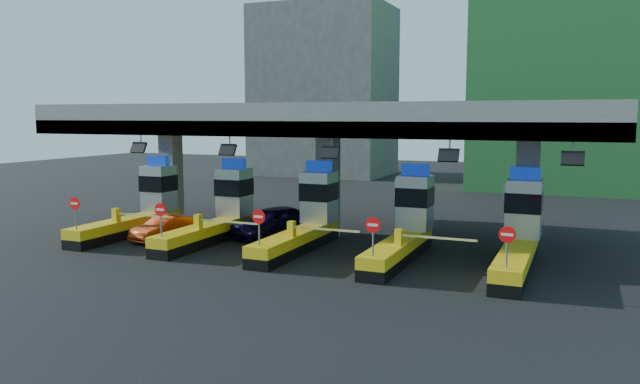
% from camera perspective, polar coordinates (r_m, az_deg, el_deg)
% --- Properties ---
extents(ground, '(120.00, 120.00, 0.00)m').
position_cam_1_polar(ground, '(30.60, -1.41, -5.14)').
color(ground, black).
rests_on(ground, ground).
extents(toll_canopy, '(28.00, 12.09, 7.00)m').
position_cam_1_polar(toll_canopy, '(32.54, 0.67, 6.47)').
color(toll_canopy, slate).
rests_on(toll_canopy, ground).
extents(toll_lane_far_left, '(4.43, 8.00, 4.16)m').
position_cam_1_polar(toll_lane_far_left, '(35.81, -15.95, -1.35)').
color(toll_lane_far_left, black).
rests_on(toll_lane_far_left, ground).
extents(toll_lane_left, '(4.43, 8.00, 4.16)m').
position_cam_1_polar(toll_lane_left, '(32.92, -9.16, -1.89)').
color(toll_lane_left, black).
rests_on(toll_lane_left, ground).
extents(toll_lane_center, '(4.43, 8.00, 4.16)m').
position_cam_1_polar(toll_lane_center, '(30.58, -1.19, -2.48)').
color(toll_lane_center, black).
rests_on(toll_lane_center, ground).
extents(toll_lane_right, '(4.43, 8.00, 4.16)m').
position_cam_1_polar(toll_lane_right, '(28.92, 7.89, -3.10)').
color(toll_lane_right, black).
rests_on(toll_lane_right, ground).
extents(toll_lane_far_right, '(4.43, 8.00, 4.16)m').
position_cam_1_polar(toll_lane_far_right, '(28.07, 17.81, -3.68)').
color(toll_lane_far_right, black).
rests_on(toll_lane_far_right, ground).
extents(bg_building_scaffold, '(18.00, 12.00, 28.00)m').
position_cam_1_polar(bg_building_scaffold, '(59.71, 23.16, 13.75)').
color(bg_building_scaffold, '#1E5926').
rests_on(bg_building_scaffold, ground).
extents(bg_building_concrete, '(14.00, 10.00, 18.00)m').
position_cam_1_polar(bg_building_concrete, '(68.55, 0.37, 9.17)').
color(bg_building_concrete, '#4C4C49').
rests_on(bg_building_concrete, ground).
extents(van, '(3.65, 5.27, 1.67)m').
position_cam_1_polar(van, '(33.25, -4.32, -2.71)').
color(van, black).
rests_on(van, ground).
extents(red_car, '(2.09, 4.05, 1.27)m').
position_cam_1_polar(red_car, '(33.38, -13.94, -3.21)').
color(red_car, '#A62E0C').
rests_on(red_car, ground).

